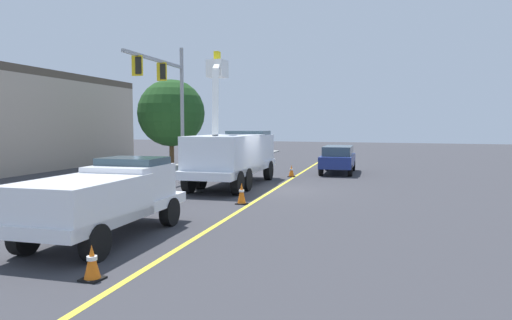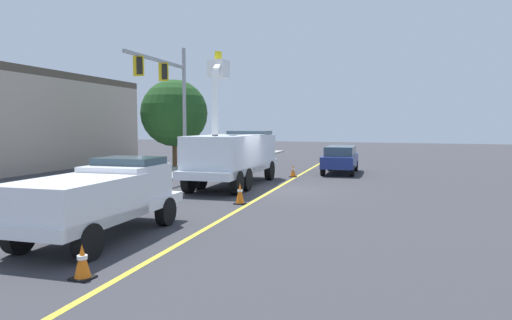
{
  "view_description": "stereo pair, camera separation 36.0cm",
  "coord_description": "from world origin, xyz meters",
  "views": [
    {
      "loc": [
        -19.87,
        -6.47,
        3.01
      ],
      "look_at": [
        -0.36,
        0.74,
        1.4
      ],
      "focal_mm": 31.84,
      "sensor_mm": 36.0,
      "label": 1
    },
    {
      "loc": [
        -19.74,
        -6.8,
        3.01
      ],
      "look_at": [
        -0.36,
        0.74,
        1.4
      ],
      "focal_mm": 31.84,
      "sensor_mm": 36.0,
      "label": 2
    }
  ],
  "objects": [
    {
      "name": "ground",
      "position": [
        0.0,
        0.0,
        0.0
      ],
      "size": [
        120.0,
        120.0,
        0.0
      ],
      "primitive_type": "plane",
      "color": "#38383D"
    },
    {
      "name": "sidewalk_far_side",
      "position": [
        -0.72,
        7.97,
        0.06
      ],
      "size": [
        60.08,
        8.96,
        0.12
      ],
      "primitive_type": "cube",
      "rotation": [
        0.0,
        0.0,
        0.09
      ],
      "color": "#9E9E99",
      "rests_on": "ground"
    },
    {
      "name": "lane_centre_stripe",
      "position": [
        0.0,
        0.0,
        0.0
      ],
      "size": [
        49.81,
        4.64,
        0.01
      ],
      "primitive_type": "cube",
      "rotation": [
        0.0,
        0.0,
        0.09
      ],
      "color": "yellow",
      "rests_on": "ground"
    },
    {
      "name": "utility_bucket_truck",
      "position": [
        0.84,
        2.38,
        1.61
      ],
      "size": [
        8.39,
        3.52,
        6.85
      ],
      "color": "white",
      "rests_on": "ground"
    },
    {
      "name": "service_pickup_truck",
      "position": [
        -10.16,
        1.36,
        1.12
      ],
      "size": [
        5.77,
        2.59,
        2.06
      ],
      "color": "white",
      "rests_on": "ground"
    },
    {
      "name": "passing_minivan",
      "position": [
        8.46,
        -1.49,
        0.97
      ],
      "size": [
        4.95,
        2.32,
        1.69
      ],
      "color": "navy",
      "rests_on": "ground"
    },
    {
      "name": "traffic_cone_leading",
      "position": [
        -12.9,
        -0.5,
        0.34
      ],
      "size": [
        0.4,
        0.4,
        0.7
      ],
      "color": "black",
      "rests_on": "ground"
    },
    {
      "name": "traffic_cone_mid_front",
      "position": [
        -4.02,
        -0.03,
        0.4
      ],
      "size": [
        0.4,
        0.4,
        0.82
      ],
      "color": "black",
      "rests_on": "ground"
    },
    {
      "name": "traffic_cone_mid_rear",
      "position": [
        5.4,
        0.67,
        0.34
      ],
      "size": [
        0.4,
        0.4,
        0.7
      ],
      "color": "black",
      "rests_on": "ground"
    },
    {
      "name": "traffic_signal_mast",
      "position": [
        2.84,
        7.27,
        5.07
      ],
      "size": [
        6.7,
        0.87,
        7.68
      ],
      "color": "gray",
      "rests_on": "ground"
    },
    {
      "name": "street_tree_right",
      "position": [
        7.58,
        9.9,
        3.83
      ],
      "size": [
        4.61,
        4.61,
        6.14
      ],
      "color": "brown",
      "rests_on": "ground"
    }
  ]
}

